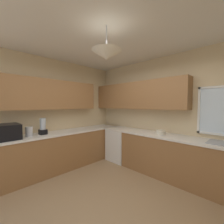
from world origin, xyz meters
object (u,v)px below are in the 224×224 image
Objects in this scene: microwave at (8,132)px; blender_appliance at (43,127)px; bowl at (160,132)px; kettle at (29,132)px; dishwasher at (120,145)px.

blender_appliance is (0.00, 0.63, 0.02)m from microwave.
kettle is at bearing -130.21° from bowl.
kettle is 1.00× the size of bowl.
blender_appliance is (-0.66, -1.84, 0.63)m from dishwasher.
blender_appliance is (-1.84, -1.87, 0.12)m from bowl.
dishwasher is 4.19× the size of bowl.
microwave is 2.36× the size of kettle.
blender_appliance is (-0.02, 0.28, 0.06)m from kettle.
dishwasher is 2.63m from microwave.
blender_appliance reaches higher than bowl.
bowl is at bearing 1.45° from dishwasher.
dishwasher is at bearing 75.06° from microwave.
dishwasher is at bearing 73.24° from kettle.
dishwasher is at bearing -178.55° from bowl.
dishwasher is 2.29m from kettle.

